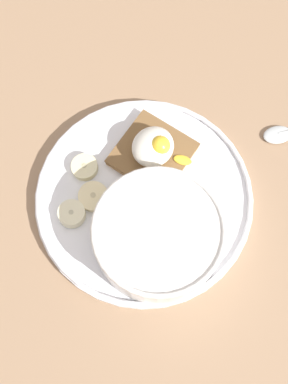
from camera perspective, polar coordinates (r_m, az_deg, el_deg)
ground_plane at (r=64.71cm, az=0.00°, el=-1.17°), size 120.00×120.00×2.00cm
plate at (r=63.01cm, az=0.00°, el=-0.66°), size 25.74×25.74×1.60cm
oatmeal_bowl at (r=58.66cm, az=1.51°, el=-4.71°), size 14.41×14.41×5.61cm
toast_slice at (r=64.13cm, az=0.92°, el=4.10°), size 8.44×8.44×1.16cm
poached_egg at (r=62.15cm, az=1.10°, el=4.85°), size 5.19×7.15×3.60cm
banana_slice_front at (r=62.43cm, az=-5.41°, el=-0.50°), size 5.00×4.98×1.49cm
banana_slice_left at (r=62.05cm, az=-7.71°, el=-2.32°), size 4.05×4.01×1.44cm
banana_slice_back at (r=63.95cm, az=-6.35°, el=2.64°), size 3.96×3.94×1.17cm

